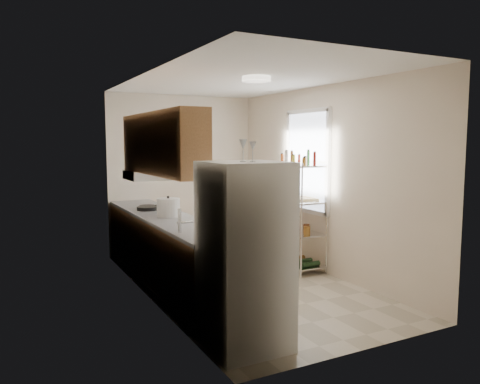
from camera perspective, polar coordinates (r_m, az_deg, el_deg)
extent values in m
cube|color=beige|center=(6.17, 0.52, -11.17)|extent=(2.50, 4.40, 0.01)
cube|color=white|center=(5.94, 0.54, 13.62)|extent=(2.50, 4.40, 0.01)
cube|color=#EFE0C7|center=(7.93, -7.01, 2.25)|extent=(2.50, 0.01, 2.60)
cube|color=#EFE0C7|center=(4.12, 15.14, -1.50)|extent=(2.50, 0.01, 2.60)
cube|color=#EFE0C7|center=(5.44, -11.21, 0.42)|extent=(0.01, 4.40, 2.60)
cube|color=#EFE0C7|center=(6.60, 10.19, 1.43)|extent=(0.01, 4.40, 2.60)
cube|color=#B67F4D|center=(6.10, -9.17, -7.22)|extent=(0.60, 3.48, 0.86)
cube|color=gray|center=(6.02, -9.11, -3.04)|extent=(0.63, 3.51, 0.04)
cube|color=#B7BABC|center=(4.95, -5.29, -5.02)|extent=(0.52, 0.44, 0.04)
cube|color=#B7BABC|center=(7.44, -10.47, -4.58)|extent=(0.01, 0.55, 0.72)
cube|color=#B67F4D|center=(5.57, -9.63, 5.83)|extent=(0.33, 2.20, 0.72)
cube|color=#B7BABC|center=(6.37, -11.31, 2.05)|extent=(0.50, 0.60, 0.12)
cube|color=white|center=(6.85, 8.23, 3.72)|extent=(0.06, 1.00, 1.46)
cube|color=silver|center=(6.90, 6.79, -8.45)|extent=(0.45, 0.90, 0.02)
cube|color=silver|center=(6.80, 6.84, -4.77)|extent=(0.45, 0.90, 0.02)
cube|color=silver|center=(6.73, 6.89, -1.00)|extent=(0.45, 0.90, 0.02)
cube|color=silver|center=(6.68, 6.94, 3.25)|extent=(0.45, 0.90, 0.02)
cylinder|color=silver|center=(6.28, 7.52, -3.59)|extent=(0.02, 0.02, 1.55)
cylinder|color=silver|center=(7.01, 3.40, -2.54)|extent=(0.02, 0.02, 1.55)
cylinder|color=silver|center=(6.53, 10.58, -3.27)|extent=(0.02, 0.02, 1.55)
cylinder|color=silver|center=(7.23, 6.29, -2.29)|extent=(0.02, 0.02, 1.55)
cylinder|color=white|center=(5.68, 2.01, 13.61)|extent=(0.34, 0.34, 0.05)
cube|color=white|center=(4.16, 0.59, -7.78)|extent=(0.68, 0.68, 1.66)
cylinder|color=silver|center=(5.91, -8.74, -1.88)|extent=(0.28, 0.28, 0.23)
cylinder|color=black|center=(6.52, -11.24, -1.97)|extent=(0.31, 0.31, 0.05)
cylinder|color=black|center=(6.69, -11.24, -1.79)|extent=(0.29, 0.29, 0.05)
cube|color=tan|center=(6.73, 7.46, -0.79)|extent=(0.41, 0.49, 0.03)
cube|color=black|center=(6.96, 5.06, 0.47)|extent=(0.19, 0.25, 0.27)
cube|color=maroon|center=(7.01, 5.60, -3.61)|extent=(0.15, 0.18, 0.17)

